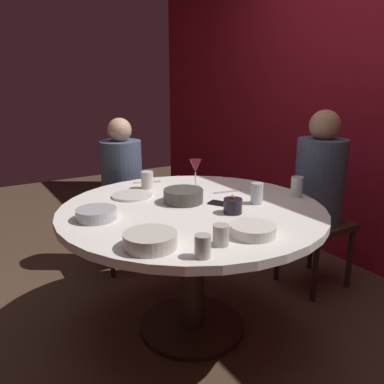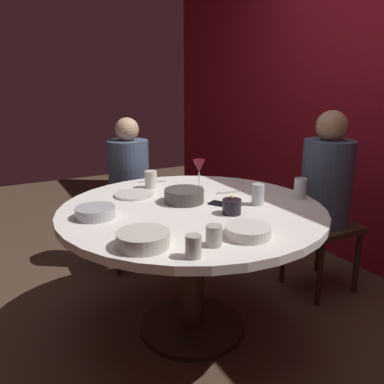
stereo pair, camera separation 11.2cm
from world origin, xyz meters
name	(u,v)px [view 2 (the right image)]	position (x,y,z in m)	size (l,w,h in m)	color
ground_plane	(192,327)	(0.00, 0.00, 0.00)	(8.00, 8.00, 0.00)	#4C3828
dining_table	(192,231)	(0.00, 0.00, 0.60)	(1.40, 1.40, 0.74)	white
seated_diner_left	(129,176)	(-0.99, 0.00, 0.70)	(0.40, 0.40, 1.13)	#3F2D1E
seated_diner_back	(326,184)	(0.00, 0.99, 0.74)	(0.40, 0.40, 1.21)	#3F2D1E
candle_holder	(232,206)	(0.20, 0.12, 0.78)	(0.09, 0.09, 0.10)	black
wine_glass	(199,167)	(-0.32, 0.22, 0.87)	(0.08, 0.08, 0.18)	silver
dinner_plate	(135,195)	(-0.34, -0.20, 0.75)	(0.23, 0.23, 0.01)	silver
cell_phone	(222,204)	(0.05, 0.16, 0.74)	(0.07, 0.14, 0.01)	black
bowl_serving_large	(95,212)	(-0.07, -0.50, 0.77)	(0.20, 0.20, 0.05)	#B7B7BC
bowl_salad_center	(184,196)	(-0.09, 0.00, 0.78)	(0.22, 0.22, 0.07)	#4C4742
bowl_small_white	(248,231)	(0.48, 0.01, 0.76)	(0.20, 0.20, 0.05)	silver
bowl_sauce_side	(143,239)	(0.36, -0.42, 0.77)	(0.22, 0.22, 0.06)	beige
cup_near_candle	(151,179)	(-0.45, -0.04, 0.79)	(0.08, 0.08, 0.11)	silver
cup_by_left_diner	(214,236)	(0.49, -0.17, 0.78)	(0.07, 0.07, 0.09)	#B2ADA3
cup_by_right_diner	(193,246)	(0.55, -0.29, 0.78)	(0.06, 0.06, 0.09)	#B2ADA3
cup_center_front	(258,194)	(0.14, 0.33, 0.80)	(0.07, 0.07, 0.11)	silver
cup_far_edge	(300,188)	(0.16, 0.61, 0.80)	(0.07, 0.07, 0.12)	silver
fork_near_plate	(231,192)	(-0.12, 0.33, 0.74)	(0.02, 0.18, 0.01)	#B7B7BC
knife_near_plate	(152,182)	(-0.59, 0.02, 0.74)	(0.02, 0.18, 0.01)	#B7B7BC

